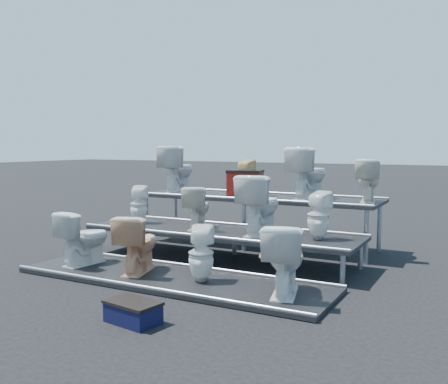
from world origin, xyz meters
The scene contains 18 objects.
ground centered at (0.00, 0.00, 0.00)m, with size 80.00×80.00×0.00m, color black.
tier_front centered at (0.00, -1.30, 0.03)m, with size 4.20×1.20×0.06m, color black.
tier_mid centered at (0.00, 0.00, 0.23)m, with size 4.20×1.20×0.46m, color black.
tier_back centered at (0.00, 1.30, 0.43)m, with size 4.20×1.20×0.86m, color black.
toilet_0 centered at (-1.48, -1.30, 0.44)m, with size 0.42×0.74×0.76m, color white.
toilet_1 centered at (-0.53, -1.30, 0.45)m, with size 0.43×0.76×0.77m, color #E4AE7F.
toilet_2 centered at (0.44, -1.30, 0.41)m, with size 0.31×0.32×0.69m, color white.
toilet_3 centered at (1.53, -1.30, 0.46)m, with size 0.45×0.79×0.81m, color white.
toilet_4 centered at (-1.51, 0.00, 0.77)m, with size 0.28×0.28×0.62m, color white.
toilet_5 centered at (-0.40, 0.00, 0.79)m, with size 0.37×0.64×0.65m, color silver.
toilet_6 centered at (0.65, 0.00, 0.89)m, with size 0.48×0.85×0.86m, color white.
toilet_7 centered at (1.51, 0.00, 0.79)m, with size 0.30×0.30×0.66m, color white.
toilet_8 centered at (-1.61, 1.30, 1.29)m, with size 0.48×0.84×0.86m, color white.
toilet_9 centered at (-0.21, 1.30, 1.18)m, with size 0.29×0.29×0.63m, color beige.
toilet_10 centered at (0.93, 1.30, 1.28)m, with size 0.47×0.83×0.84m, color white.
toilet_11 centered at (1.88, 1.30, 1.19)m, with size 0.37×0.65×0.67m, color silver.
red_crate centered at (-0.18, 1.24, 1.06)m, with size 0.56×0.45×0.40m, color maroon.
step_stool centered at (0.51, -2.71, 0.09)m, with size 0.52×0.31×0.19m, color black.
Camera 1 is at (3.53, -6.48, 1.74)m, focal length 40.00 mm.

